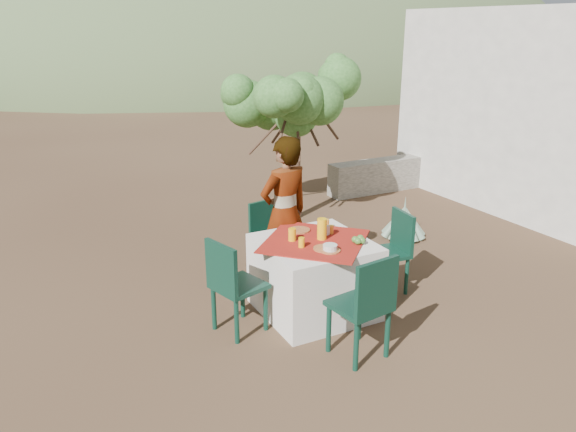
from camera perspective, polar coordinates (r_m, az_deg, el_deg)
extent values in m
plane|color=#3A271A|center=(5.63, 2.77, -10.40)|extent=(160.00, 160.00, 0.00)
cube|color=white|center=(5.61, 2.67, -6.18)|extent=(1.02, 1.02, 0.75)
cube|color=maroon|center=(5.46, 2.73, -2.56)|extent=(1.30, 1.30, 0.01)
cylinder|color=black|center=(6.31, -1.87, -4.89)|extent=(0.04, 0.04, 0.41)
cylinder|color=black|center=(6.49, 0.35, -4.20)|extent=(0.04, 0.04, 0.41)
cylinder|color=black|center=(6.55, -3.51, -4.02)|extent=(0.04, 0.04, 0.41)
cylinder|color=black|center=(6.72, -1.32, -3.38)|extent=(0.04, 0.04, 0.41)
cube|color=black|center=(6.44, -1.61, -2.41)|extent=(0.45, 0.45, 0.04)
cube|color=black|center=(6.49, -2.55, -0.15)|extent=(0.39, 0.11, 0.41)
cylinder|color=black|center=(5.23, 7.26, -10.02)|extent=(0.05, 0.05, 0.47)
cylinder|color=black|center=(5.02, 4.16, -11.21)|extent=(0.05, 0.05, 0.47)
cylinder|color=black|center=(5.01, 10.07, -11.57)|extent=(0.05, 0.05, 0.47)
cylinder|color=black|center=(4.79, 6.94, -12.92)|extent=(0.05, 0.05, 0.47)
cube|color=black|center=(4.89, 7.22, -9.00)|extent=(0.50, 0.50, 0.04)
cube|color=black|center=(4.65, 9.02, -7.15)|extent=(0.44, 0.10, 0.46)
cylinder|color=black|center=(5.34, -2.29, -9.33)|extent=(0.04, 0.04, 0.46)
cylinder|color=black|center=(5.57, -4.64, -8.08)|extent=(0.04, 0.04, 0.46)
cylinder|color=black|center=(5.15, -5.24, -10.54)|extent=(0.04, 0.04, 0.46)
cylinder|color=black|center=(5.39, -7.54, -9.18)|extent=(0.04, 0.04, 0.46)
cube|color=black|center=(5.25, -5.00, -7.06)|extent=(0.53, 0.53, 0.04)
cube|color=black|center=(5.05, -6.80, -5.21)|extent=(0.16, 0.42, 0.45)
cylinder|color=black|center=(6.23, 7.77, -5.29)|extent=(0.04, 0.04, 0.44)
cylinder|color=black|center=(5.98, 9.31, -6.47)|extent=(0.04, 0.04, 0.44)
cylinder|color=black|center=(6.39, 10.36, -4.81)|extent=(0.04, 0.04, 0.44)
cylinder|color=black|center=(6.14, 11.96, -5.93)|extent=(0.04, 0.04, 0.44)
cube|color=black|center=(6.10, 9.96, -3.75)|extent=(0.45, 0.45, 0.04)
cube|color=black|center=(6.11, 11.56, -1.47)|extent=(0.08, 0.41, 0.43)
imported|color=#8C6651|center=(5.98, -0.35, 0.24)|extent=(0.68, 0.51, 1.68)
cylinder|color=#4C3426|center=(8.22, 0.81, 4.91)|extent=(0.13, 0.13, 1.54)
sphere|color=#2B5B21|center=(8.07, 0.84, 10.22)|extent=(0.66, 0.66, 0.66)
sphere|color=#2B5B21|center=(8.34, 4.58, 11.59)|extent=(0.62, 0.62, 0.62)
sphere|color=#2B5B21|center=(7.91, -3.11, 10.82)|extent=(0.57, 0.57, 0.57)
sphere|color=#2B5B21|center=(8.62, -0.44, 12.25)|extent=(0.59, 0.59, 0.59)
sphere|color=#2B5B21|center=(7.61, 3.20, 10.09)|extent=(0.53, 0.53, 0.53)
sphere|color=gray|center=(7.81, 11.61, -1.84)|extent=(0.20, 0.20, 0.20)
cone|color=gray|center=(7.72, 11.74, -0.05)|extent=(0.11, 0.11, 0.58)
cone|color=gray|center=(7.79, 12.61, -0.47)|extent=(0.35, 0.20, 0.50)
cone|color=gray|center=(7.85, 12.26, -0.30)|extent=(0.35, 0.18, 0.49)
cone|color=gray|center=(7.87, 11.70, -0.20)|extent=(0.27, 0.31, 0.51)
cone|color=gray|center=(7.84, 11.15, -0.23)|extent=(0.12, 0.35, 0.48)
cone|color=gray|center=(7.78, 10.80, -0.36)|extent=(0.25, 0.32, 0.51)
cone|color=gray|center=(7.70, 10.79, -0.55)|extent=(0.35, 0.20, 0.50)
cone|color=gray|center=(7.64, 11.14, -0.73)|extent=(0.35, 0.18, 0.49)
cone|color=gray|center=(7.62, 11.71, -0.83)|extent=(0.27, 0.31, 0.51)
cone|color=gray|center=(7.65, 12.28, -0.80)|extent=(0.12, 0.35, 0.48)
cone|color=gray|center=(7.71, 12.63, -0.67)|extent=(0.25, 0.32, 0.51)
cube|color=silver|center=(10.17, 26.10, 9.92)|extent=(3.20, 4.20, 3.00)
cube|color=gray|center=(10.07, 10.88, 4.30)|extent=(2.60, 0.35, 0.55)
ellipsoid|color=#3E532E|center=(42.85, -7.86, 14.99)|extent=(48.00, 48.00, 20.00)
ellipsoid|color=slate|center=(58.83, 3.99, 16.12)|extent=(36.00, 36.00, 14.00)
cylinder|color=brown|center=(5.71, 1.16, -1.43)|extent=(0.22, 0.22, 0.01)
cylinder|color=brown|center=(5.25, 3.68, -3.31)|extent=(0.20, 0.20, 0.01)
cylinder|color=#FFB210|center=(5.43, 0.43, -1.89)|extent=(0.08, 0.08, 0.12)
cylinder|color=#FFB210|center=(5.28, 1.38, -2.70)|extent=(0.06, 0.06, 0.09)
cylinder|color=#FFB210|center=(5.46, 3.47, -1.32)|extent=(0.09, 0.09, 0.21)
cylinder|color=brown|center=(5.22, 4.29, -3.50)|extent=(0.20, 0.20, 0.01)
cylinder|color=silver|center=(5.21, 4.30, -3.18)|extent=(0.14, 0.14, 0.05)
cylinder|color=orange|center=(5.64, 4.38, -1.37)|extent=(0.05, 0.05, 0.09)
cylinder|color=orange|center=(5.79, 3.92, -0.78)|extent=(0.06, 0.06, 0.09)
cube|color=silver|center=(5.59, 3.86, -1.49)|extent=(0.08, 0.06, 0.10)
sphere|color=#437B2C|center=(5.42, 6.82, -2.39)|extent=(0.07, 0.07, 0.07)
sphere|color=#437B2C|center=(5.46, 7.35, -2.24)|extent=(0.07, 0.07, 0.07)
sphere|color=#437B2C|center=(5.41, 7.53, -2.47)|extent=(0.07, 0.07, 0.07)
sphere|color=#437B2C|center=(5.38, 7.11, -2.56)|extent=(0.07, 0.07, 0.07)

